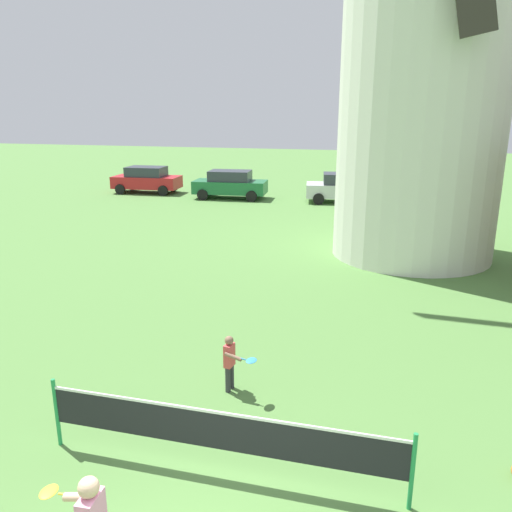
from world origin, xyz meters
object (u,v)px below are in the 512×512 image
Objects in this scene: parked_car_red at (147,179)px; parked_car_silver at (345,187)px; tennis_net at (218,431)px; parked_car_green at (230,184)px; player_far at (231,360)px; windmill at (431,0)px.

parked_car_red and parked_car_silver have the same top height.
tennis_net is 22.73m from parked_car_green.
parked_car_green is at bearing 107.58° from player_far.
player_far is 0.25× the size of parked_car_silver.
parked_car_green is at bearing -6.44° from parked_car_red.
parked_car_silver reaches higher than player_far.
parked_car_red is (-11.64, 20.20, 0.21)m from player_far.
windmill is 14.59m from tennis_net.
parked_car_red is at bearing 119.96° from player_far.
parked_car_silver is at bearing 89.58° from player_far.
tennis_net is (-2.82, -12.26, -7.40)m from windmill.
windmill is at bearing -72.12° from parked_car_silver.
windmill reaches higher than parked_car_red.
parked_car_red is 0.97× the size of parked_car_green.
parked_car_silver is (-3.17, 9.83, -7.28)m from windmill.
tennis_net is 22.10m from parked_car_silver.
windmill reaches higher than tennis_net.
parked_car_green and parked_car_silver have the same top height.
parked_car_green is at bearing 107.16° from tennis_net.
player_far is 0.26× the size of parked_car_red.
tennis_net is at bearing -76.82° from player_far.
windmill is at bearing -33.97° from parked_car_red.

